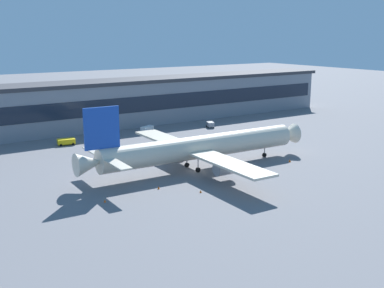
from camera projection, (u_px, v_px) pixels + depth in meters
name	position (u px, v px, depth m)	size (l,w,h in m)	color
ground_plane	(197.00, 172.00, 107.93)	(600.00, 600.00, 0.00)	slate
terminal_building	(92.00, 105.00, 155.67)	(193.29, 15.89, 15.54)	gray
airliner	(198.00, 147.00, 109.14)	(59.15, 50.68, 16.34)	beige
follow_me_car	(147.00, 129.00, 151.21)	(4.79, 3.40, 1.85)	white
pushback_tractor	(67.00, 141.00, 133.62)	(5.16, 3.35, 1.75)	yellow
baggage_tug	(210.00, 124.00, 158.47)	(3.18, 4.08, 1.85)	gray
traffic_cone_0	(201.00, 191.00, 93.56)	(0.44, 0.44, 0.55)	#F2590C
traffic_cone_1	(290.00, 161.00, 115.85)	(0.58, 0.58, 0.73)	#F2590C
traffic_cone_2	(105.00, 201.00, 88.20)	(0.45, 0.45, 0.57)	#F2590C
traffic_cone_3	(159.00, 188.00, 95.70)	(0.47, 0.47, 0.58)	#F2590C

